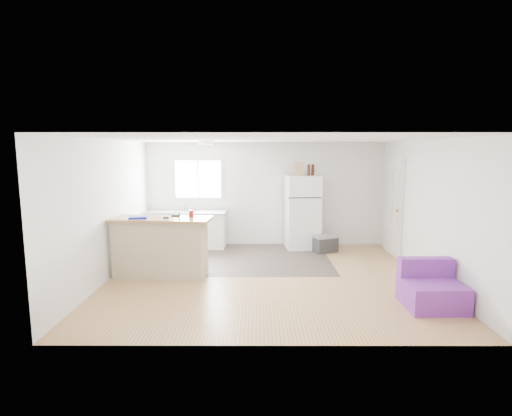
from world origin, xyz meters
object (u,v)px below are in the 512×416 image
at_px(peninsula, 161,247).
at_px(cardboard_box, 299,169).
at_px(refrigerator, 303,212).
at_px(purple_seat, 431,290).
at_px(bottle_right, 313,170).
at_px(cooler, 325,243).
at_px(red_cup, 191,214).
at_px(mop, 174,266).
at_px(kitchen_cabinets, 186,229).
at_px(bottle_left, 309,170).
at_px(cleaner_jug, 197,270).
at_px(blue_tray, 138,217).

xyz_separation_m(peninsula, cardboard_box, (2.62, 2.08, 1.27)).
relative_size(refrigerator, purple_seat, 2.09).
bearing_deg(refrigerator, bottle_right, -10.25).
height_order(peninsula, cooler, peninsula).
bearing_deg(red_cup, mop, -144.06).
height_order(kitchen_cabinets, cardboard_box, cardboard_box).
bearing_deg(purple_seat, peninsula, 161.38).
height_order(peninsula, mop, mop).
height_order(cooler, bottle_left, bottle_left).
bearing_deg(bottle_right, refrigerator, 174.33).
bearing_deg(red_cup, purple_seat, -21.20).
xyz_separation_m(kitchen_cabinets, cooler, (3.13, -0.44, -0.23)).
bearing_deg(mop, purple_seat, -42.51).
xyz_separation_m(peninsula, purple_seat, (4.18, -1.36, -0.30)).
xyz_separation_m(refrigerator, red_cup, (-2.18, -2.04, 0.29)).
xyz_separation_m(cooler, cleaner_jug, (-2.54, -1.82, -0.05)).
relative_size(kitchen_cabinets, cardboard_box, 6.29).
xyz_separation_m(kitchen_cabinets, bottle_left, (2.78, -0.15, 1.36)).
bearing_deg(red_cup, blue_tray, -171.66).
height_order(cleaner_jug, red_cup, red_cup).
relative_size(purple_seat, red_cup, 6.61).
xyz_separation_m(refrigerator, bottle_right, (0.21, -0.02, 0.95)).
height_order(purple_seat, cardboard_box, cardboard_box).
relative_size(cleaner_jug, bottle_left, 1.36).
bearing_deg(bottle_left, cleaner_jug, -135.99).
bearing_deg(peninsula, cleaner_jug, -2.53).
height_order(cardboard_box, bottle_left, cardboard_box).
bearing_deg(kitchen_cabinets, refrigerator, 1.09).
bearing_deg(cardboard_box, blue_tray, -144.15).
distance_m(mop, bottle_right, 3.82).
xyz_separation_m(cooler, red_cup, (-2.65, -1.68, 0.92)).
bearing_deg(peninsula, cooler, 33.81).
bearing_deg(cleaner_jug, blue_tray, -159.88).
distance_m(cooler, blue_tray, 4.07).
xyz_separation_m(cardboard_box, bottle_left, (0.21, -0.05, -0.02)).
distance_m(purple_seat, bottle_right, 3.97).
distance_m(kitchen_cabinets, bottle_left, 3.10).
relative_size(mop, cardboard_box, 3.94).
distance_m(red_cup, bottle_right, 3.21).
bearing_deg(cleaner_jug, peninsula, -166.92).
bearing_deg(bottle_right, red_cup, -139.80).
bearing_deg(blue_tray, kitchen_cabinets, 79.69).
height_order(refrigerator, mop, refrigerator).
relative_size(kitchen_cabinets, cleaner_jug, 5.55).
distance_m(peninsula, bottle_left, 3.70).
distance_m(kitchen_cabinets, bottle_right, 3.18).
distance_m(refrigerator, bottle_left, 0.96).
relative_size(purple_seat, bottle_right, 3.18).
bearing_deg(refrigerator, peninsula, -146.95).
distance_m(cleaner_jug, cardboard_box, 3.37).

